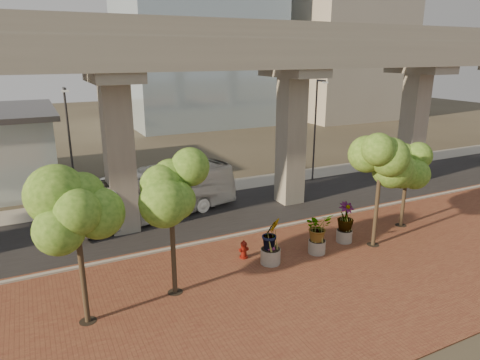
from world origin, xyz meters
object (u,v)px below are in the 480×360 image
parked_car (391,162)px  fire_hydrant (244,249)px  transit_bus (153,195)px  planter_front (318,229)px

parked_car → fire_hydrant: 23.13m
parked_car → fire_hydrant: size_ratio=4.45×
transit_bus → planter_front: (6.57, -9.11, -0.18)m
planter_front → fire_hydrant: bearing=162.0°
transit_bus → planter_front: bearing=-156.3°
transit_bus → parked_car: transit_bus is taller
planter_front → transit_bus: bearing=125.8°
planter_front → parked_car: bearing=34.2°
transit_bus → parked_car: size_ratio=2.64×
transit_bus → fire_hydrant: 8.39m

